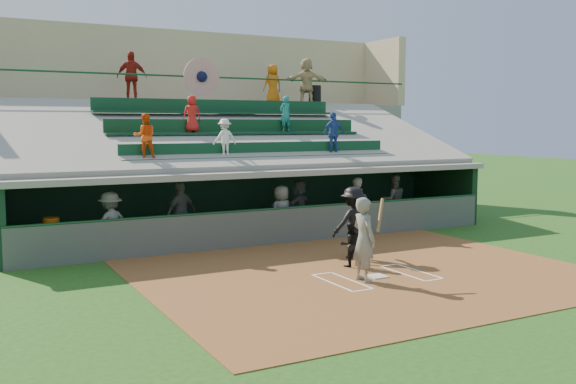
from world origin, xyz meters
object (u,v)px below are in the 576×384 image
white_table (50,246)px  catcher (350,244)px  water_cooler (51,225)px  trash_bin (315,95)px  home_plate (377,276)px  batter_at_plate (364,239)px

white_table → catcher: bearing=-10.0°
white_table → water_cooler: water_cooler is taller
white_table → trash_bin: bearing=52.4°
catcher → water_cooler: bearing=-27.2°
home_plate → batter_at_plate: bearing=-160.0°
home_plate → catcher: catcher is taller
batter_at_plate → white_table: (-6.19, 6.19, -0.64)m
home_plate → trash_bin: (5.43, 12.32, 4.98)m
batter_at_plate → water_cooler: size_ratio=4.56×
catcher → trash_bin: (5.39, 11.04, 4.41)m
catcher → trash_bin: size_ratio=1.41×
batter_at_plate → white_table: size_ratio=2.56×
catcher → batter_at_plate: bearing=76.4°
home_plate → water_cooler: bearing=138.0°
catcher → trash_bin: trash_bin is taller
batter_at_plate → trash_bin: (5.97, 12.51, 3.99)m
white_table → home_plate: bearing=-16.8°
catcher → water_cooler: catcher is taller
batter_at_plate → catcher: size_ratio=1.72×
catcher → white_table: size_ratio=1.49×
water_cooler → trash_bin: size_ratio=0.53×
catcher → water_cooler: (-6.71, 4.72, 0.34)m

